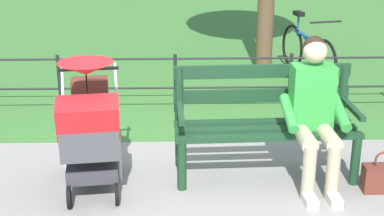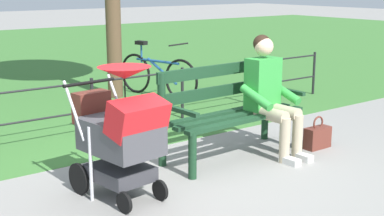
# 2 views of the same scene
# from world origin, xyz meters

# --- Properties ---
(ground_plane) EXTENTS (60.00, 60.00, 0.00)m
(ground_plane) POSITION_xyz_m (0.00, 0.00, 0.00)
(ground_plane) COLOR gray
(park_bench) EXTENTS (1.62, 0.66, 0.96)m
(park_bench) POSITION_xyz_m (-0.80, -0.12, 0.53)
(park_bench) COLOR #193D23
(park_bench) RESTS_ON ground
(person_on_bench) EXTENTS (0.55, 0.74, 1.28)m
(person_on_bench) POSITION_xyz_m (-1.19, 0.11, 0.68)
(person_on_bench) COLOR tan
(person_on_bench) RESTS_ON ground
(stroller) EXTENTS (0.60, 0.93, 1.15)m
(stroller) POSITION_xyz_m (0.69, 0.23, 0.59)
(stroller) COLOR black
(stroller) RESTS_ON ground
(handbag) EXTENTS (0.32, 0.14, 0.37)m
(handbag) POSITION_xyz_m (-1.75, 0.31, 0.13)
(handbag) COLOR brown
(handbag) RESTS_ON ground
(park_fence) EXTENTS (8.05, 0.04, 0.70)m
(park_fence) POSITION_xyz_m (-0.28, -1.69, 0.42)
(park_fence) COLOR black
(park_fence) RESTS_ON ground
(bicycle) EXTENTS (0.54, 1.62, 0.89)m
(bicycle) POSITION_xyz_m (-1.84, -3.07, 0.36)
(bicycle) COLOR black
(bicycle) RESTS_ON ground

